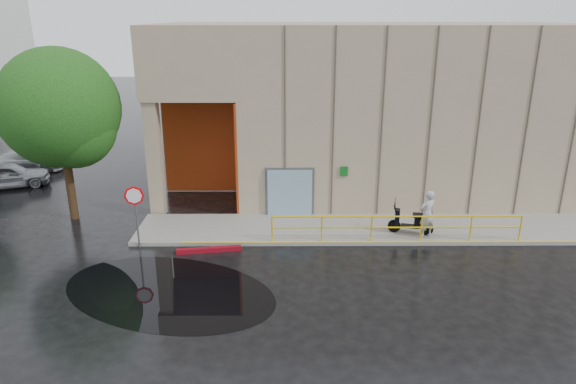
# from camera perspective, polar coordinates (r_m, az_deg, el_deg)

# --- Properties ---
(ground) EXTENTS (120.00, 120.00, 0.00)m
(ground) POSITION_cam_1_polar(r_m,az_deg,el_deg) (17.06, -0.32, -10.31)
(ground) COLOR black
(ground) RESTS_ON ground
(sidewalk) EXTENTS (20.00, 3.00, 0.15)m
(sidewalk) POSITION_cam_1_polar(r_m,az_deg,el_deg) (21.44, 10.46, -4.02)
(sidewalk) COLOR gray
(sidewalk) RESTS_ON ground
(building) EXTENTS (20.00, 10.17, 8.00)m
(building) POSITION_cam_1_polar(r_m,az_deg,el_deg) (26.68, 10.85, 9.76)
(building) COLOR gray
(building) RESTS_ON ground
(guardrail) EXTENTS (9.56, 0.06, 1.03)m
(guardrail) POSITION_cam_1_polar(r_m,az_deg,el_deg) (20.04, 11.95, -3.93)
(guardrail) COLOR #D9BE0B
(guardrail) RESTS_ON sidewalk
(person) EXTENTS (0.82, 0.72, 1.90)m
(person) POSITION_cam_1_polar(r_m,az_deg,el_deg) (20.53, 15.21, -2.37)
(person) COLOR #AEAEB2
(person) RESTS_ON sidewalk
(scooter) EXTENTS (1.81, 0.96, 1.37)m
(scooter) POSITION_cam_1_polar(r_m,az_deg,el_deg) (20.75, 13.61, -2.49)
(scooter) COLOR black
(scooter) RESTS_ON sidewalk
(stop_sign) EXTENTS (0.74, 0.12, 2.46)m
(stop_sign) POSITION_cam_1_polar(r_m,az_deg,el_deg) (19.77, -16.65, -1.18)
(stop_sign) COLOR slate
(stop_sign) RESTS_ON ground
(red_curb) EXTENTS (2.40, 0.51, 0.18)m
(red_curb) POSITION_cam_1_polar(r_m,az_deg,el_deg) (19.45, -8.77, -6.37)
(red_curb) COLOR maroon
(red_curb) RESTS_ON ground
(puddle) EXTENTS (8.36, 6.78, 0.01)m
(puddle) POSITION_cam_1_polar(r_m,az_deg,el_deg) (17.16, -13.14, -10.68)
(puddle) COLOR black
(puddle) RESTS_ON ground
(car_a) EXTENTS (4.14, 2.84, 1.31)m
(car_a) POSITION_cam_1_polar(r_m,az_deg,el_deg) (29.76, -28.67, 1.66)
(car_a) COLOR #9A9DA1
(car_a) RESTS_ON ground
(car_c) EXTENTS (4.15, 1.88, 1.18)m
(car_c) POSITION_cam_1_polar(r_m,az_deg,el_deg) (32.64, -26.94, 3.18)
(car_c) COLOR #BABCC2
(car_c) RESTS_ON ground
(tree_near) EXTENTS (4.87, 4.87, 7.25)m
(tree_near) POSITION_cam_1_polar(r_m,az_deg,el_deg) (22.92, -23.76, 8.05)
(tree_near) COLOR black
(tree_near) RESTS_ON ground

